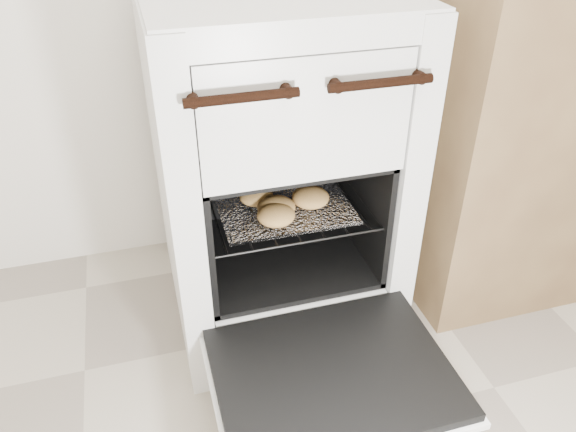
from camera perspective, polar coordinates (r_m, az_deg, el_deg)
name	(u,v)px	position (r m, az deg, el deg)	size (l,w,h in m)	color
stove	(273,172)	(1.48, -1.52, 4.44)	(0.58, 0.64, 0.89)	silver
oven_door	(333,375)	(1.26, 4.55, -15.80)	(0.52, 0.41, 0.04)	black
oven_rack	(280,201)	(1.45, -0.85, 1.56)	(0.42, 0.41, 0.01)	black
foil_sheet	(282,203)	(1.43, -0.64, 1.37)	(0.33, 0.29, 0.01)	white
baked_rolls	(280,199)	(1.39, -0.80, 1.70)	(0.24, 0.31, 0.05)	tan
counter	(550,114)	(1.89, 25.09, 9.34)	(0.95, 0.64, 0.95)	brown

